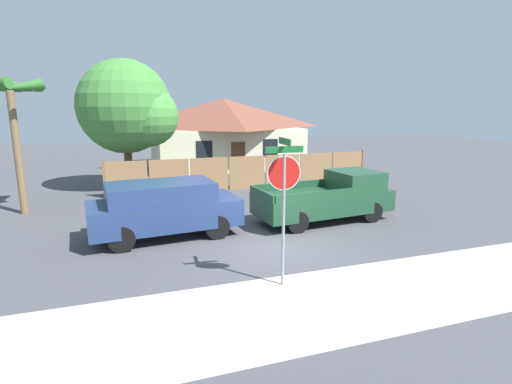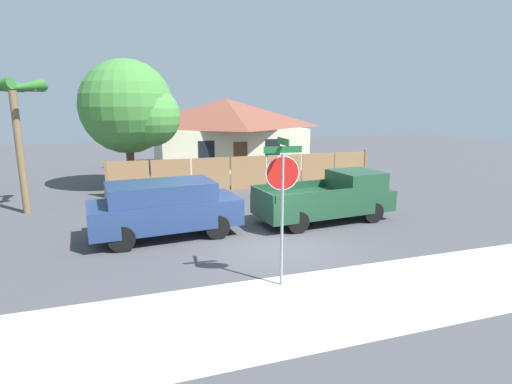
{
  "view_description": "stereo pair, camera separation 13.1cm",
  "coord_description": "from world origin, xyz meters",
  "px_view_note": "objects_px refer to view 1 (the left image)",
  "views": [
    {
      "loc": [
        -4.28,
        -10.69,
        4.2
      ],
      "look_at": [
        -0.39,
        0.73,
        1.6
      ],
      "focal_mm": 28.0,
      "sensor_mm": 36.0,
      "label": 1
    },
    {
      "loc": [
        -4.16,
        -10.73,
        4.2
      ],
      "look_at": [
        -0.39,
        0.73,
        1.6
      ],
      "focal_mm": 28.0,
      "sensor_mm": 36.0,
      "label": 2
    }
  ],
  "objects_px": {
    "house": "(224,131)",
    "red_suv": "(164,207)",
    "palm_tree": "(11,99)",
    "oak_tree": "(130,109)",
    "orange_pickup": "(329,198)",
    "stop_sign": "(284,187)"
  },
  "relations": [
    {
      "from": "orange_pickup",
      "to": "stop_sign",
      "type": "xyz_separation_m",
      "value": [
        -3.76,
        -4.58,
        1.53
      ]
    },
    {
      "from": "oak_tree",
      "to": "orange_pickup",
      "type": "relative_size",
      "value": 1.24
    },
    {
      "from": "oak_tree",
      "to": "red_suv",
      "type": "xyz_separation_m",
      "value": [
        0.63,
        -8.46,
        -3.07
      ]
    },
    {
      "from": "house",
      "to": "stop_sign",
      "type": "xyz_separation_m",
      "value": [
        -3.56,
        -19.55,
        -0.06
      ]
    },
    {
      "from": "red_suv",
      "to": "stop_sign",
      "type": "height_order",
      "value": "stop_sign"
    },
    {
      "from": "orange_pickup",
      "to": "stop_sign",
      "type": "bearing_deg",
      "value": -134.64
    },
    {
      "from": "red_suv",
      "to": "orange_pickup",
      "type": "distance_m",
      "value": 6.02
    },
    {
      "from": "palm_tree",
      "to": "red_suv",
      "type": "relative_size",
      "value": 1.07
    },
    {
      "from": "house",
      "to": "red_suv",
      "type": "bearing_deg",
      "value": -111.23
    },
    {
      "from": "palm_tree",
      "to": "orange_pickup",
      "type": "height_order",
      "value": "palm_tree"
    },
    {
      "from": "house",
      "to": "red_suv",
      "type": "xyz_separation_m",
      "value": [
        -5.83,
        -15.0,
        -1.46
      ]
    },
    {
      "from": "palm_tree",
      "to": "orange_pickup",
      "type": "bearing_deg",
      "value": -23.36
    },
    {
      "from": "stop_sign",
      "to": "red_suv",
      "type": "bearing_deg",
      "value": 120.84
    },
    {
      "from": "house",
      "to": "oak_tree",
      "type": "relative_size",
      "value": 1.6
    },
    {
      "from": "house",
      "to": "red_suv",
      "type": "height_order",
      "value": "house"
    },
    {
      "from": "orange_pickup",
      "to": "stop_sign",
      "type": "relative_size",
      "value": 1.5
    },
    {
      "from": "house",
      "to": "palm_tree",
      "type": "bearing_deg",
      "value": -136.64
    },
    {
      "from": "oak_tree",
      "to": "orange_pickup",
      "type": "distance_m",
      "value": 11.21
    },
    {
      "from": "oak_tree",
      "to": "orange_pickup",
      "type": "bearing_deg",
      "value": -51.71
    },
    {
      "from": "palm_tree",
      "to": "red_suv",
      "type": "height_order",
      "value": "palm_tree"
    },
    {
      "from": "red_suv",
      "to": "palm_tree",
      "type": "bearing_deg",
      "value": 130.96
    },
    {
      "from": "oak_tree",
      "to": "red_suv",
      "type": "bearing_deg",
      "value": -85.72
    }
  ]
}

